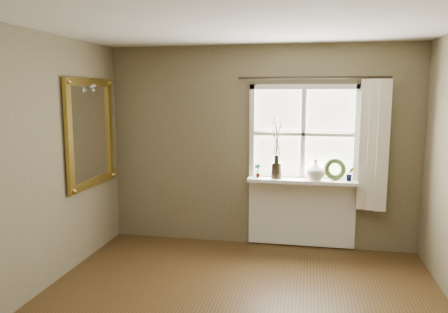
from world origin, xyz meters
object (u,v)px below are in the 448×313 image
at_px(gilt_mirror, 91,133).
at_px(dark_jug, 276,171).
at_px(wreath, 335,172).
at_px(cream_vase, 315,170).

bearing_deg(gilt_mirror, dark_jug, 16.14).
distance_m(wreath, gilt_mirror, 3.03).
bearing_deg(gilt_mirror, wreath, 13.03).
relative_size(cream_vase, wreath, 0.93).
relative_size(dark_jug, wreath, 0.72).
bearing_deg(dark_jug, gilt_mirror, -163.86).
relative_size(dark_jug, cream_vase, 0.78).
height_order(dark_jug, gilt_mirror, gilt_mirror).
bearing_deg(cream_vase, wreath, 9.54).
height_order(wreath, gilt_mirror, gilt_mirror).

